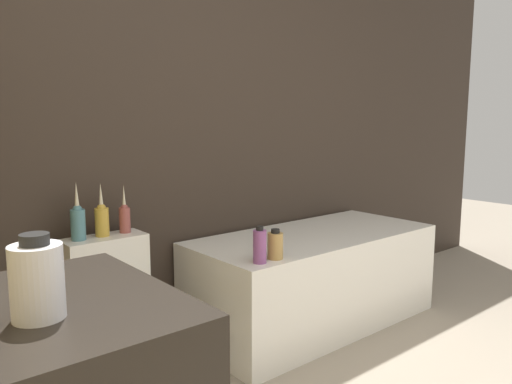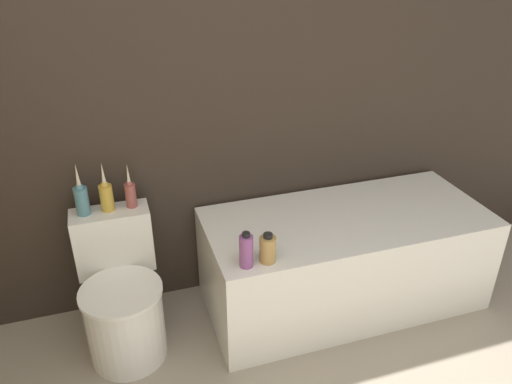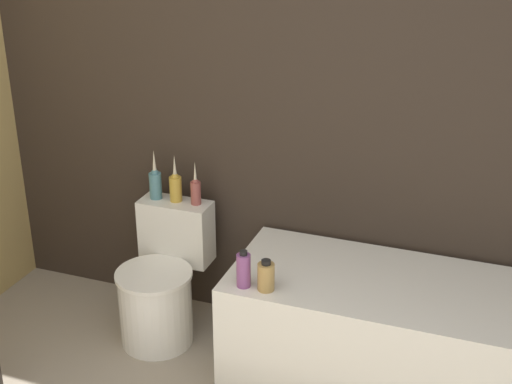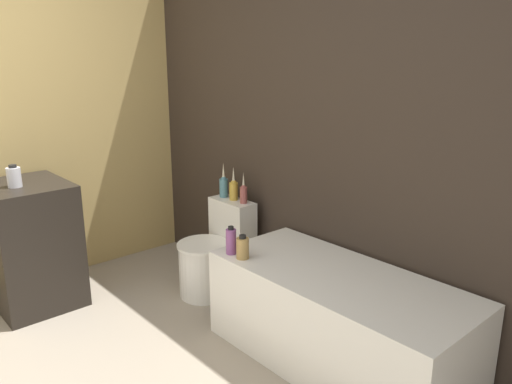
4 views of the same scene
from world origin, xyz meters
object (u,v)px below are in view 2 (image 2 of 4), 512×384
vase_gold (81,198)px  shampoo_bottle_short (268,249)px  bathtub (344,258)px  toilet (122,299)px  vase_bronze (130,192)px  vase_silver (106,195)px  shampoo_bottle_tall (246,251)px

vase_gold → shampoo_bottle_short: (0.79, -0.48, -0.15)m
bathtub → vase_gold: bearing=170.5°
toilet → vase_bronze: size_ratio=2.94×
vase_silver → shampoo_bottle_tall: bearing=-40.5°
shampoo_bottle_tall → vase_gold: bearing=144.9°
bathtub → shampoo_bottle_short: (-0.55, -0.25, 0.35)m
vase_silver → shampoo_bottle_tall: size_ratio=1.43×
vase_silver → toilet: bearing=-90.0°
toilet → shampoo_bottle_short: (0.68, -0.27, 0.34)m
bathtub → shampoo_bottle_tall: bearing=-158.4°
bathtub → vase_silver: vase_silver is taller
vase_gold → shampoo_bottle_short: vase_gold is taller
toilet → vase_silver: (-0.00, 0.22, 0.49)m
vase_bronze → toilet: bearing=-118.2°
shampoo_bottle_short → shampoo_bottle_tall: bearing=-177.0°
vase_gold → shampoo_bottle_tall: (0.69, -0.48, -0.14)m
vase_silver → shampoo_bottle_tall: 0.76m
vase_silver → shampoo_bottle_short: size_ratio=1.72×
bathtub → vase_gold: vase_gold is taller
bathtub → toilet: bearing=179.4°
toilet → shampoo_bottle_short: size_ratio=4.63×
shampoo_bottle_short → vase_silver: bearing=144.5°
vase_bronze → shampoo_bottle_short: (0.56, -0.48, -0.14)m
bathtub → shampoo_bottle_tall: (-0.65, -0.26, 0.36)m
vase_bronze → vase_silver: bearing=-179.9°
vase_silver → vase_bronze: bearing=0.1°
vase_gold → shampoo_bottle_tall: vase_gold is taller
vase_gold → vase_silver: vase_gold is taller
toilet → shampoo_bottle_tall: bearing=-25.4°
vase_silver → vase_bronze: 0.12m
shampoo_bottle_tall → toilet: bearing=154.6°
bathtub → shampoo_bottle_short: bearing=-155.2°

